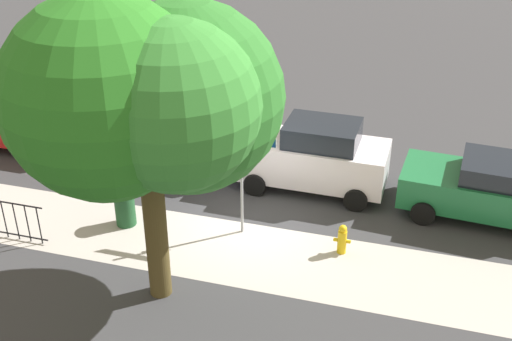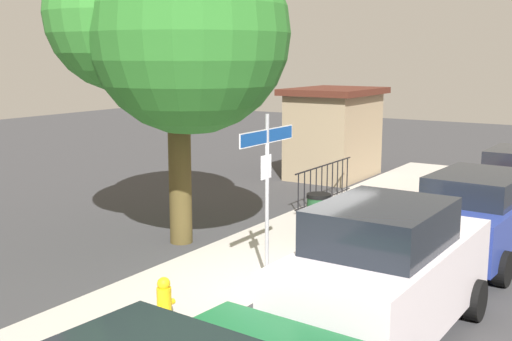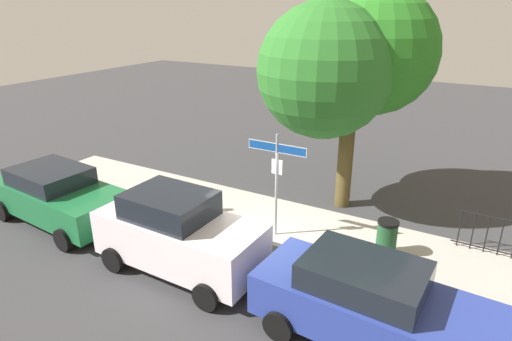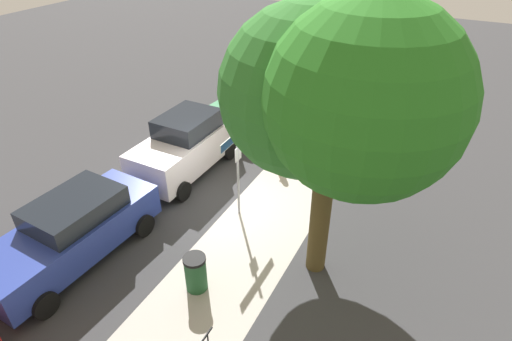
{
  "view_description": "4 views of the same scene",
  "coord_description": "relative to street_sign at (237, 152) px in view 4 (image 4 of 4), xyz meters",
  "views": [
    {
      "loc": [
        -4.13,
        13.41,
        9.14
      ],
      "look_at": [
        -0.36,
        0.42,
        1.84
      ],
      "focal_mm": 44.79,
      "sensor_mm": 36.0,
      "label": 1
    },
    {
      "loc": [
        -9.5,
        -5.44,
        4.01
      ],
      "look_at": [
        -0.07,
        0.58,
        2.01
      ],
      "focal_mm": 45.33,
      "sensor_mm": 36.0,
      "label": 2
    },
    {
      "loc": [
        4.92,
        -9.37,
        6.22
      ],
      "look_at": [
        -0.89,
        0.86,
        1.64
      ],
      "focal_mm": 30.23,
      "sensor_mm": 36.0,
      "label": 3
    },
    {
      "loc": [
        8.61,
        5.36,
        7.89
      ],
      "look_at": [
        -0.11,
        0.91,
        1.59
      ],
      "focal_mm": 29.25,
      "sensor_mm": 36.0,
      "label": 4
    }
  ],
  "objects": [
    {
      "name": "ground_plane",
      "position": [
        -0.02,
        -0.4,
        -2.11
      ],
      "size": [
        60.0,
        60.0,
        0.0
      ],
      "primitive_type": "plane",
      "color": "#38383A"
    },
    {
      "name": "sidewalk_strip",
      "position": [
        1.98,
        0.9,
        -2.1
      ],
      "size": [
        24.0,
        2.6,
        0.0
      ],
      "primitive_type": "cube",
      "color": "#B4ADA4",
      "rests_on": "ground_plane"
    },
    {
      "name": "street_sign",
      "position": [
        0.0,
        0.0,
        0.0
      ],
      "size": [
        1.72,
        0.07,
        3.01
      ],
      "color": "#9EA0A5",
      "rests_on": "ground_plane"
    },
    {
      "name": "shade_tree",
      "position": [
        0.75,
        2.89,
        2.56
      ],
      "size": [
        4.82,
        5.34,
        6.78
      ],
      "color": "#4D4020",
      "rests_on": "ground_plane"
    },
    {
      "name": "car_green",
      "position": [
        -6.07,
        -2.49,
        -1.25
      ],
      "size": [
        4.7,
        2.41,
        1.67
      ],
      "rotation": [
        0.0,
        0.0,
        -0.08
      ],
      "color": "#1C6939",
      "rests_on": "ground_plane"
    },
    {
      "name": "car_white",
      "position": [
        -1.26,
        -2.74,
        -1.09
      ],
      "size": [
        4.2,
        2.03,
        2.04
      ],
      "rotation": [
        0.0,
        0.0,
        -0.02
      ],
      "color": "white",
      "rests_on": "ground_plane"
    },
    {
      "name": "car_blue",
      "position": [
        3.53,
        -2.87,
        -1.22
      ],
      "size": [
        4.74,
        2.22,
        1.73
      ],
      "rotation": [
        0.0,
        0.0,
        -0.06
      ],
      "color": "#293B95",
      "rests_on": "ground_plane"
    },
    {
      "name": "fire_hydrant",
      "position": [
        -2.59,
        0.2,
        -1.72
      ],
      "size": [
        0.42,
        0.22,
        0.78
      ],
      "color": "yellow",
      "rests_on": "ground_plane"
    },
    {
      "name": "trash_bin",
      "position": [
        3.01,
        0.5,
        -1.61
      ],
      "size": [
        0.55,
        0.55,
        0.98
      ],
      "color": "#1E4C28",
      "rests_on": "ground_plane"
    }
  ]
}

